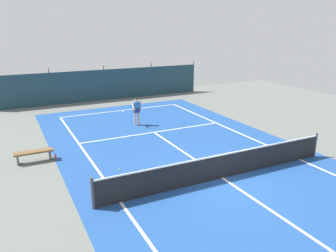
# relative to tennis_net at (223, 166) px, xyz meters

# --- Properties ---
(ground_plane) EXTENTS (36.00, 36.00, 0.00)m
(ground_plane) POSITION_rel_tennis_net_xyz_m (0.00, 0.00, -0.51)
(ground_plane) COLOR slate
(court_surface) EXTENTS (11.02, 26.60, 0.01)m
(court_surface) POSITION_rel_tennis_net_xyz_m (0.00, 0.00, -0.51)
(court_surface) COLOR #1E478C
(court_surface) RESTS_ON ground
(tennis_net) EXTENTS (10.12, 0.10, 1.10)m
(tennis_net) POSITION_rel_tennis_net_xyz_m (0.00, 0.00, 0.00)
(tennis_net) COLOR black
(tennis_net) RESTS_ON ground
(back_fence) EXTENTS (16.30, 0.98, 2.70)m
(back_fence) POSITION_rel_tennis_net_xyz_m (-0.00, 16.29, 0.16)
(back_fence) COLOR #1E3D4C
(back_fence) RESTS_ON ground
(tennis_player) EXTENTS (0.75, 0.73, 1.64)m
(tennis_player) POSITION_rel_tennis_net_xyz_m (-0.31, 8.16, 0.45)
(tennis_player) COLOR #D8AD8C
(tennis_player) RESTS_ON ground
(tennis_ball_near_player) EXTENTS (0.07, 0.07, 0.07)m
(tennis_ball_near_player) POSITION_rel_tennis_net_xyz_m (-3.31, 2.46, -0.48)
(tennis_ball_near_player) COLOR #CCDB33
(tennis_ball_near_player) RESTS_ON ground
(parked_car) EXTENTS (2.24, 4.31, 1.68)m
(parked_car) POSITION_rel_tennis_net_xyz_m (2.18, 18.01, 0.33)
(parked_car) COLOR silver
(parked_car) RESTS_ON ground
(courtside_bench) EXTENTS (1.60, 0.40, 0.49)m
(courtside_bench) POSITION_rel_tennis_net_xyz_m (-6.31, 4.96, -0.14)
(courtside_bench) COLOR brown
(courtside_bench) RESTS_ON ground
(water_bottle) EXTENTS (0.08, 0.08, 0.24)m
(water_bottle) POSITION_rel_tennis_net_xyz_m (-5.45, 4.85, -0.39)
(water_bottle) COLOR #D84C38
(water_bottle) RESTS_ON ground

